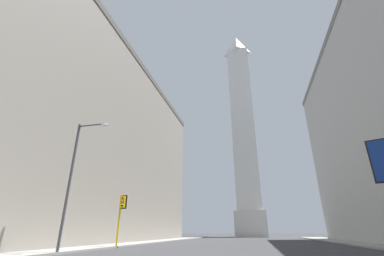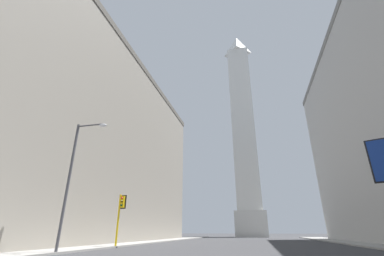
% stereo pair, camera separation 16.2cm
% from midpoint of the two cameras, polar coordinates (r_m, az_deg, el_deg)
% --- Properties ---
extents(sidewalk_left, '(5.00, 90.07, 0.15)m').
position_cam_midpoint_polar(sidewalk_left, '(31.17, -17.71, -23.52)').
color(sidewalk_left, gray).
rests_on(sidewalk_left, ground_plane).
extents(building_left, '(19.03, 52.52, 27.02)m').
position_cam_midpoint_polar(building_left, '(42.48, -24.33, -3.44)').
color(building_left, gray).
rests_on(building_left, ground_plane).
extents(obelisk, '(8.30, 8.30, 66.05)m').
position_cam_midpoint_polar(obelisk, '(80.92, 11.25, 0.25)').
color(obelisk, silver).
rests_on(obelisk, ground_plane).
extents(traffic_light_mid_left, '(0.78, 0.50, 4.83)m').
position_cam_midpoint_polar(traffic_light_mid_left, '(27.16, -15.66, -17.47)').
color(traffic_light_mid_left, yellow).
rests_on(traffic_light_mid_left, ground_plane).
extents(street_lamp, '(2.61, 0.36, 9.27)m').
position_cam_midpoint_polar(street_lamp, '(20.96, -24.63, -8.59)').
color(street_lamp, '#4C4C51').
rests_on(street_lamp, ground_plane).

